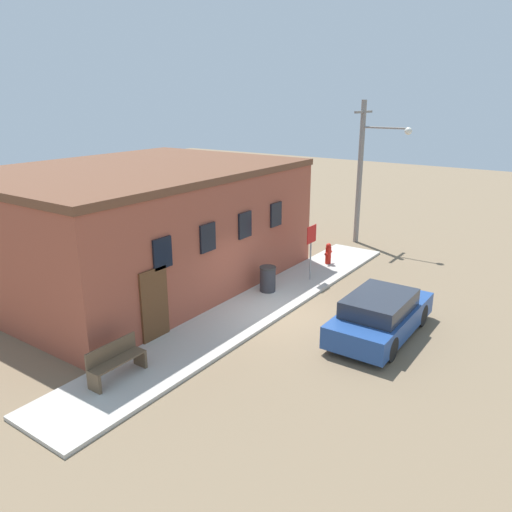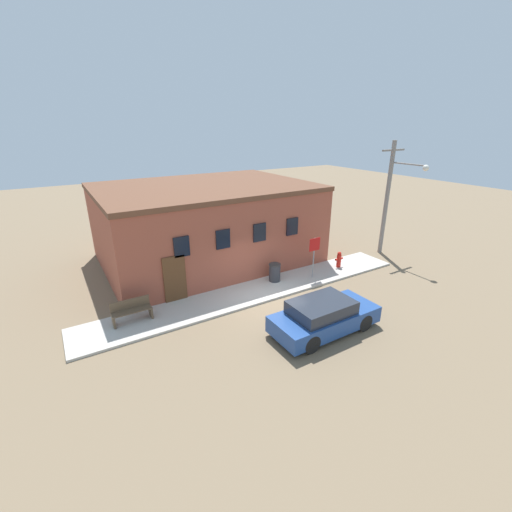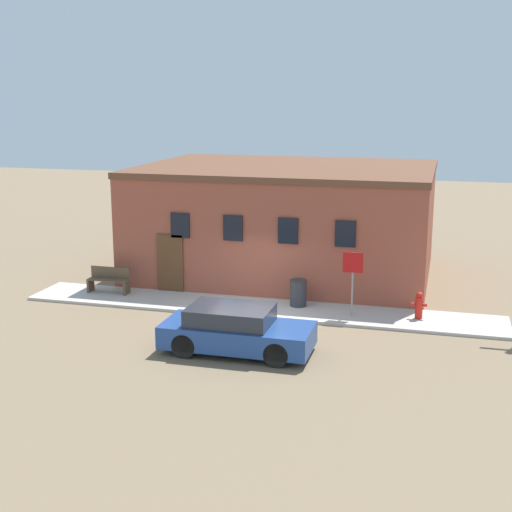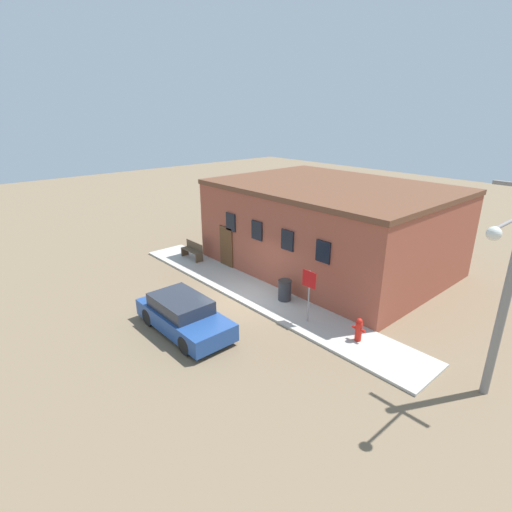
{
  "view_description": "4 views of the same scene",
  "coord_description": "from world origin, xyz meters",
  "views": [
    {
      "loc": [
        -12.63,
        -7.67,
        6.75
      ],
      "look_at": [
        -0.06,
        1.09,
        1.86
      ],
      "focal_mm": 35.0,
      "sensor_mm": 36.0,
      "label": 1
    },
    {
      "loc": [
        -7.64,
        -11.3,
        7.48
      ],
      "look_at": [
        -0.06,
        1.09,
        1.86
      ],
      "focal_mm": 24.0,
      "sensor_mm": 36.0,
      "label": 2
    },
    {
      "loc": [
        6.02,
        -21.28,
        7.18
      ],
      "look_at": [
        -0.06,
        1.09,
        1.86
      ],
      "focal_mm": 50.0,
      "sensor_mm": 36.0,
      "label": 3
    },
    {
      "loc": [
        12.14,
        -9.77,
        7.89
      ],
      "look_at": [
        -0.06,
        1.09,
        1.86
      ],
      "focal_mm": 28.0,
      "sensor_mm": 36.0,
      "label": 4
    }
  ],
  "objects": [
    {
      "name": "bench",
      "position": [
        -5.67,
        1.39,
        0.55
      ],
      "size": [
        1.52,
        0.44,
        0.91
      ],
      "color": "brown",
      "rests_on": "sidewalk"
    },
    {
      "name": "ground_plane",
      "position": [
        0.0,
        0.0,
        0.0
      ],
      "size": [
        80.0,
        80.0,
        0.0
      ],
      "primitive_type": "plane",
      "color": "#7A664C"
    },
    {
      "name": "brick_building",
      "position": [
        -0.19,
        6.34,
        2.18
      ],
      "size": [
        11.38,
        8.43,
        4.37
      ],
      "color": "#9E4C38",
      "rests_on": "ground"
    },
    {
      "name": "fire_hydrant",
      "position": [
        5.33,
        1.18,
        0.54
      ],
      "size": [
        0.5,
        0.24,
        0.88
      ],
      "color": "red",
      "rests_on": "sidewalk"
    },
    {
      "name": "sidewalk",
      "position": [
        0.0,
        1.09,
        0.05
      ],
      "size": [
        16.33,
        2.19,
        0.1
      ],
      "color": "#BCB7AD",
      "rests_on": "ground"
    },
    {
      "name": "parked_car",
      "position": [
        0.46,
        -3.0,
        0.65
      ],
      "size": [
        4.24,
        1.81,
        1.32
      ],
      "color": "black",
      "rests_on": "ground"
    },
    {
      "name": "utility_pole",
      "position": [
        9.39,
        1.55,
        3.64
      ],
      "size": [
        1.8,
        2.41,
        6.64
      ],
      "color": "gray",
      "rests_on": "ground"
    },
    {
      "name": "trash_bin",
      "position": [
        1.31,
        1.54,
        0.56
      ],
      "size": [
        0.59,
        0.59,
        0.91
      ],
      "color": "#333338",
      "rests_on": "sidewalk"
    },
    {
      "name": "stop_sign",
      "position": [
        3.22,
        0.86,
        1.58
      ],
      "size": [
        0.65,
        0.06,
        2.12
      ],
      "color": "gray",
      "rests_on": "sidewalk"
    }
  ]
}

